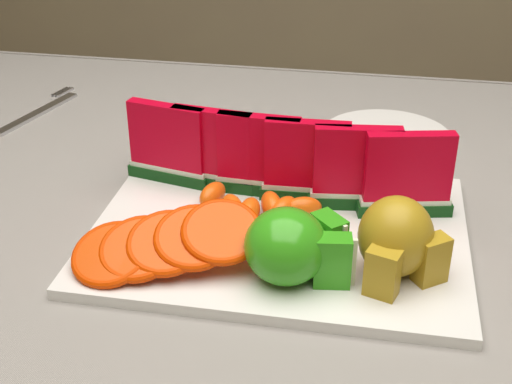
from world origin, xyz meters
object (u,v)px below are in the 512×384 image
apple_cluster (294,247)px  platter (279,232)px  fork (40,111)px  pear_cluster (397,240)px  side_plate (386,137)px

apple_cluster → platter: bearing=107.4°
fork → platter: bearing=-34.3°
fork → pear_cluster: bearing=-32.7°
apple_cluster → fork: bearing=140.2°
platter → fork: (-0.41, 0.28, -0.00)m
apple_cluster → side_plate: apple_cluster is taller
platter → side_plate: bearing=68.2°
platter → side_plate: platter is taller
apple_cluster → pear_cluster: size_ratio=1.29×
platter → pear_cluster: bearing=-26.8°
pear_cluster → fork: bearing=147.3°
pear_cluster → fork: size_ratio=0.47×
platter → side_plate: size_ratio=2.10×
side_plate → pear_cluster: bearing=-87.6°
apple_cluster → fork: 0.57m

